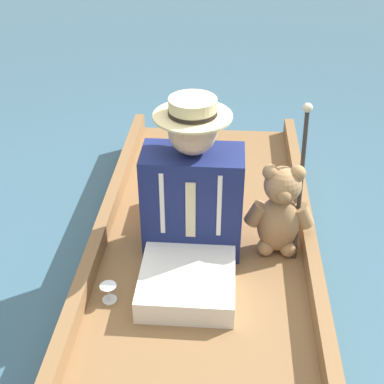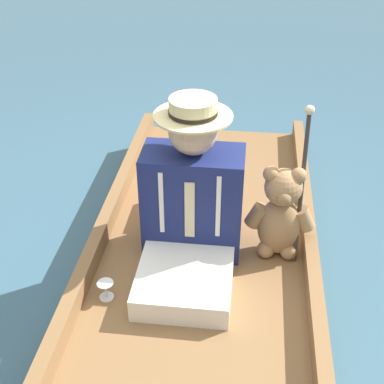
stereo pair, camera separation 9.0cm
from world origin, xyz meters
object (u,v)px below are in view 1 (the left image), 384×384
object	(u,v)px
wine_glass	(109,290)
walking_cane	(302,169)
seated_person	(192,206)
teddy_bear	(280,212)

from	to	relation	value
wine_glass	walking_cane	world-z (taller)	walking_cane
seated_person	teddy_bear	distance (m)	0.42
teddy_bear	wine_glass	size ratio (longest dim) A/B	5.55
wine_glass	walking_cane	xyz separation A→B (m)	(-0.82, -0.45, 0.37)
seated_person	walking_cane	size ratio (longest dim) A/B	1.07
teddy_bear	seated_person	bearing A→B (deg)	9.90
wine_glass	walking_cane	size ratio (longest dim) A/B	0.12
walking_cane	teddy_bear	bearing A→B (deg)	27.62
teddy_bear	walking_cane	size ratio (longest dim) A/B	0.65
teddy_bear	wine_glass	bearing A→B (deg)	28.61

